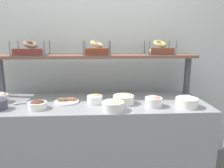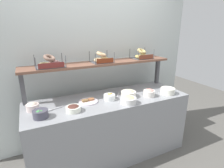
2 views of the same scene
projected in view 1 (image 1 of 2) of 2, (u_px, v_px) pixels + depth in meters
name	position (u px, v px, depth m)	size (l,w,h in m)	color
back_wall	(96.00, 59.00, 2.54)	(3.29, 0.06, 2.40)	silver
deli_counter	(97.00, 143.00, 2.17)	(2.09, 0.70, 0.85)	gray
shelf_riser_left	(1.00, 77.00, 2.24)	(0.05, 0.05, 0.40)	#4C4C51
shelf_riser_right	(187.00, 75.00, 2.35)	(0.05, 0.05, 0.40)	#4C4C51
upper_shelf	(96.00, 56.00, 2.25)	(2.05, 0.32, 0.03)	brown
bowl_scallion_spread	(123.00, 98.00, 2.03)	(0.20, 0.20, 0.10)	white
bowl_chocolate_spread	(38.00, 105.00, 1.88)	(0.16, 0.16, 0.07)	white
bowl_cream_cheese	(187.00, 101.00, 1.93)	(0.20, 0.20, 0.10)	white
bowl_fruit_salad	(95.00, 99.00, 2.03)	(0.15, 0.15, 0.08)	white
bowl_lox_spread	(154.00, 101.00, 1.94)	(0.15, 0.15, 0.10)	silver
bowl_potato_salad	(1.00, 97.00, 2.07)	(0.14, 0.14, 0.10)	silver
bowl_egg_salad	(113.00, 105.00, 1.84)	(0.19, 0.19, 0.09)	white
serving_plate_white	(67.00, 101.00, 2.07)	(0.23, 0.23, 0.04)	white
serving_spoon_near_plate	(110.00, 100.00, 2.11)	(0.12, 0.15, 0.01)	#B7B7BC
serving_spoon_by_edge	(21.00, 103.00, 2.01)	(0.18, 0.06, 0.01)	#B7B7BC
bagel_basket_poppy	(31.00, 50.00, 2.18)	(0.34, 0.27, 0.15)	#4C4C51
bagel_basket_plain	(97.00, 50.00, 2.23)	(0.28, 0.26, 0.15)	#4C4C51
bagel_basket_sesame	(159.00, 50.00, 2.28)	(0.28, 0.25, 0.15)	#4C4C51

